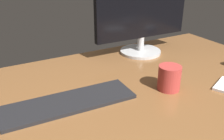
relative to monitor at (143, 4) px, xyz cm
name	(u,v)px	position (x,y,z in cm)	size (l,w,h in cm)	color
desk	(135,86)	(-21.95, -27.89, -25.77)	(140.00, 84.00, 2.00)	brown
monitor	(143,4)	(0.00, 0.00, 0.00)	(49.73, 20.66, 46.43)	#BBBBBB
keyboard	(69,102)	(-49.20, -29.03, -24.15)	(44.35, 13.88, 1.23)	black
coffee_mug	(169,78)	(-13.18, -37.08, -20.13)	(8.35, 8.35, 9.29)	#B23833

